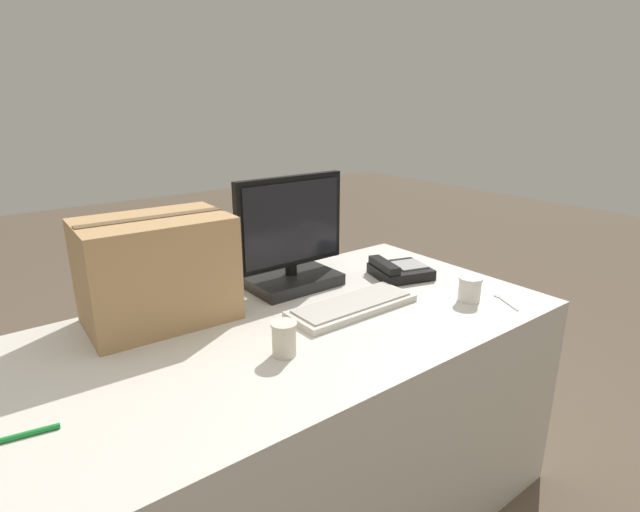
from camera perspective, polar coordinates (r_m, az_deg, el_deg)
The scene contains 9 objects.
office_desk at distance 1.74m, azimuth -4.43°, elevation -19.02°, with size 1.80×0.90×0.74m.
monitor at distance 1.82m, azimuth -3.35°, elevation 1.10°, with size 0.44×0.24×0.41m.
keyboard at distance 1.66m, azimuth 3.72°, elevation -5.67°, with size 0.45×0.17×0.03m.
desk_phone at distance 1.97m, azimuth 9.00°, elevation -1.64°, with size 0.25×0.24×0.07m.
paper_cup_left at distance 1.37m, azimuth -4.12°, elevation -9.41°, with size 0.07×0.07×0.10m.
paper_cup_right at distance 1.79m, azimuth 16.74°, elevation -3.62°, with size 0.08×0.08×0.09m.
spoon at distance 1.85m, azimuth 20.15°, elevation -4.71°, with size 0.08×0.14×0.00m.
cardboard_box at distance 1.61m, azimuth -18.11°, elevation -1.55°, with size 0.45×0.31×0.33m.
pen_marker at distance 1.26m, azimuth -30.80°, elevation -17.15°, with size 0.14×0.04×0.01m.
Camera 1 is at (-0.75, -1.18, 1.41)m, focal length 28.00 mm.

